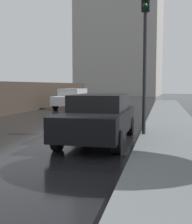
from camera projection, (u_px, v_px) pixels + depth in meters
car_white_near_kerb at (73, 98)px, 22.25m from camera, size 2.08×4.64×1.52m
car_black_mid_road at (99, 117)px, 9.16m from camera, size 1.87×4.53×1.48m
traffic_light at (145, 35)px, 9.46m from camera, size 0.26×0.39×4.77m
distant_tower at (121, 0)px, 50.77m from camera, size 14.57×12.65×37.36m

